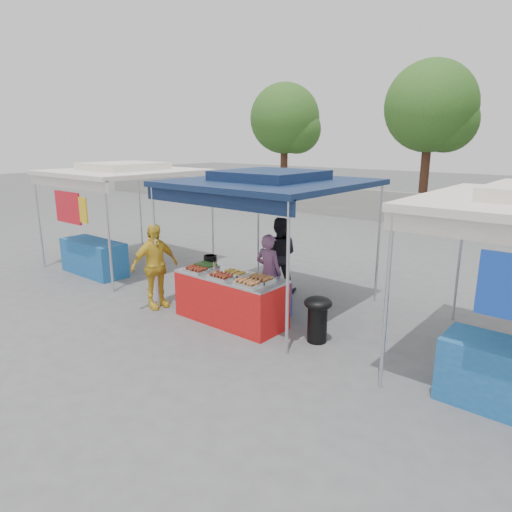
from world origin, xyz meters
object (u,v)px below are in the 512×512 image
Objects in this scene: cooking_pot at (210,259)px; customer_person at (155,266)px; helper_man at (279,255)px; wok_burner at (318,315)px; vendor_table at (231,298)px; vendor_woman at (269,273)px.

cooking_pot is 0.15× the size of customer_person.
helper_man is 0.97× the size of customer_person.
wok_burner is 2.56m from helper_man.
wok_burner is (2.45, -0.08, -0.48)m from cooking_pot.
vendor_table is 1.93m from helper_man.
wok_burner is at bearing 152.99° from vendor_woman.
wok_burner is 0.46× the size of customer_person.
vendor_woman reaches higher than cooking_pot.
vendor_table is 1.27× the size of helper_man.
helper_man reaches higher than vendor_woman.
vendor_table is 1.37× the size of vendor_woman.
vendor_woman is at bearing 167.04° from wok_burner.
helper_man reaches higher than wok_burner.
vendor_table is 2.66× the size of wok_burner.
vendor_table is 1.23× the size of customer_person.
cooking_pot is 1.60m from helper_man.
cooking_pot is 2.50m from wok_burner.
vendor_woman reaches higher than vendor_table.
wok_burner is at bearing 111.46° from helper_man.
customer_person is (-1.74, -1.25, 0.08)m from vendor_woman.
vendor_woman is (0.17, 0.86, 0.30)m from vendor_table.
vendor_woman reaches higher than wok_burner.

